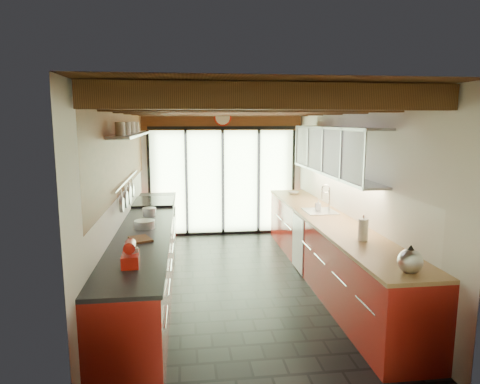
{
  "coord_description": "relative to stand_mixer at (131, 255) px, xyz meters",
  "views": [
    {
      "loc": [
        -0.73,
        -5.74,
        2.28
      ],
      "look_at": [
        0.05,
        0.4,
        1.25
      ],
      "focal_mm": 32.0,
      "sensor_mm": 36.0,
      "label": 1
    }
  ],
  "objects": [
    {
      "name": "sink_assembly",
      "position": [
        2.56,
        2.14,
        -0.06
      ],
      "size": [
        0.45,
        0.52,
        0.43
      ],
      "color": "silver",
      "rests_on": "right_counter"
    },
    {
      "name": "pot_large",
      "position": [
        -0.0,
        2.17,
        -0.04
      ],
      "size": [
        0.25,
        0.25,
        0.12
      ],
      "primitive_type": "cylinder",
      "rotation": [
        0.0,
        0.0,
        0.36
      ],
      "color": "silver",
      "rests_on": "left_counter"
    },
    {
      "name": "ceiling_beams",
      "position": [
        1.27,
        2.12,
        1.44
      ],
      "size": [
        3.14,
        5.06,
        4.9
      ],
      "color": "#593316",
      "rests_on": "ground"
    },
    {
      "name": "left_wall_fixtures",
      "position": [
        -0.2,
        1.88,
        0.86
      ],
      "size": [
        0.28,
        2.6,
        0.96
      ],
      "color": "silver",
      "rests_on": "ground"
    },
    {
      "name": "ground",
      "position": [
        1.27,
        1.74,
        -1.02
      ],
      "size": [
        5.5,
        5.5,
        0.0
      ],
      "primitive_type": "plane",
      "color": "black",
      "rests_on": "ground"
    },
    {
      "name": "room_shell",
      "position": [
        1.27,
        1.74,
        0.63
      ],
      "size": [
        5.5,
        5.5,
        5.5
      ],
      "color": "silver",
      "rests_on": "ground"
    },
    {
      "name": "right_counter",
      "position": [
        2.54,
        1.74,
        -0.56
      ],
      "size": [
        0.68,
        5.0,
        0.92
      ],
      "color": "#A41F16",
      "rests_on": "ground"
    },
    {
      "name": "upper_cabinets_right",
      "position": [
        2.7,
        2.04,
        0.83
      ],
      "size": [
        0.34,
        3.0,
        3.0
      ],
      "color": "silver",
      "rests_on": "ground"
    },
    {
      "name": "soap_bottle",
      "position": [
        2.54,
        2.21,
        -0.01
      ],
      "size": [
        0.09,
        0.09,
        0.17
      ],
      "primitive_type": "imported",
      "rotation": [
        0.0,
        0.0,
        -0.12
      ],
      "color": "silver",
      "rests_on": "right_counter"
    },
    {
      "name": "left_counter",
      "position": [
        -0.01,
        1.74,
        -0.56
      ],
      "size": [
        0.68,
        5.0,
        0.92
      ],
      "color": "#A41F16",
      "rests_on": "ground"
    },
    {
      "name": "bowl",
      "position": [
        2.54,
        3.74,
        -0.07
      ],
      "size": [
        0.21,
        0.21,
        0.05
      ],
      "primitive_type": "imported",
      "rotation": [
        0.0,
        0.0,
        -0.06
      ],
      "color": "silver",
      "rests_on": "right_counter"
    },
    {
      "name": "glass_door",
      "position": [
        1.27,
        4.43,
        0.64
      ],
      "size": [
        2.95,
        0.1,
        2.9
      ],
      "color": "#C6EAAD",
      "rests_on": "ground"
    },
    {
      "name": "pot_small",
      "position": [
        -0.0,
        1.45,
        -0.05
      ],
      "size": [
        0.31,
        0.31,
        0.1
      ],
      "primitive_type": "cylinder",
      "rotation": [
        0.0,
        0.0,
        -0.21
      ],
      "color": "silver",
      "rests_on": "left_counter"
    },
    {
      "name": "stand_mixer",
      "position": [
        0.0,
        0.0,
        0.0
      ],
      "size": [
        0.17,
        0.28,
        0.25
      ],
      "color": "red",
      "rests_on": "left_counter"
    },
    {
      "name": "cutting_board",
      "position": [
        -0.0,
        0.88,
        -0.09
      ],
      "size": [
        0.31,
        0.36,
        0.03
      ],
      "primitive_type": "cube",
      "rotation": [
        0.0,
        0.0,
        0.4
      ],
      "color": "brown",
      "rests_on": "left_counter"
    },
    {
      "name": "range_stove",
      "position": [
        -0.01,
        3.19,
        -0.55
      ],
      "size": [
        0.66,
        0.9,
        0.97
      ],
      "color": "silver",
      "rests_on": "ground"
    },
    {
      "name": "kettle",
      "position": [
        2.54,
        -0.51,
        0.02
      ],
      "size": [
        0.23,
        0.28,
        0.27
      ],
      "color": "silver",
      "rests_on": "right_counter"
    },
    {
      "name": "paper_towel",
      "position": [
        2.54,
        0.53,
        0.03
      ],
      "size": [
        0.14,
        0.14,
        0.3
      ],
      "color": "white",
      "rests_on": "right_counter"
    }
  ]
}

